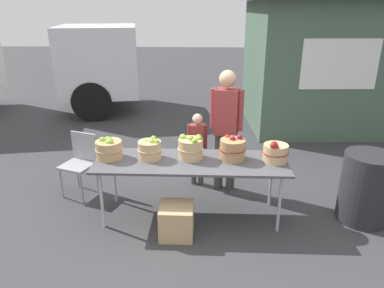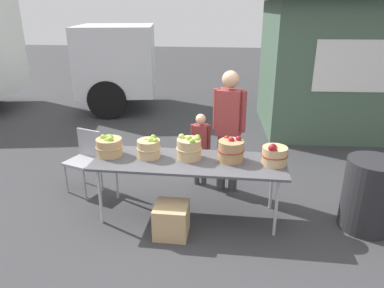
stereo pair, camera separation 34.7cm
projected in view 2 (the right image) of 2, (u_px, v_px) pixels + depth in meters
name	position (u px, v px, depth m)	size (l,w,h in m)	color
ground_plane	(189.00, 215.00, 4.55)	(40.00, 40.00, 0.00)	#38383A
market_table	(189.00, 164.00, 4.29)	(2.30, 0.76, 0.75)	#4C4C51
apple_basket_green_0	(109.00, 146.00, 4.40)	(0.33, 0.33, 0.26)	tan
apple_basket_green_1	(149.00, 148.00, 4.34)	(0.30, 0.30, 0.26)	tan
apple_basket_green_2	(189.00, 148.00, 4.30)	(0.31, 0.31, 0.30)	tan
apple_basket_red_0	(231.00, 150.00, 4.24)	(0.32, 0.32, 0.30)	#A87F51
apple_basket_red_1	(274.00, 155.00, 4.15)	(0.31, 0.31, 0.27)	tan
vendor_adult	(229.00, 123.00, 4.82)	(0.44, 0.29, 1.71)	#3F3F3F
child_customer	(201.00, 144.00, 5.11)	(0.29, 0.15, 1.08)	#3F3F3F
food_kiosk	(340.00, 63.00, 7.38)	(3.67, 3.10, 2.74)	#47604C
folding_chair	(85.00, 156.00, 5.05)	(0.51, 0.51, 0.86)	#99999E
trash_barrel	(369.00, 195.00, 4.15)	(0.60, 0.60, 0.86)	#262628
produce_crate	(172.00, 220.00, 4.10)	(0.38, 0.38, 0.38)	tan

